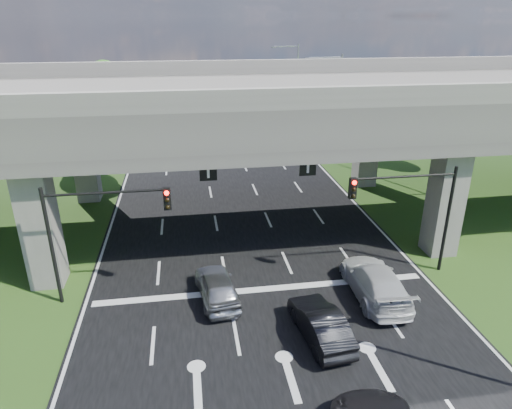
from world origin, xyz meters
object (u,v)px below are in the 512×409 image
object	(u,v)px
streetlight_far	(335,102)
car_silver	(217,286)
signal_left	(96,222)
streetlight_beyond	(294,79)
car_white	(375,281)
signal_right	(412,202)
car_dark	(320,323)

from	to	relation	value
streetlight_far	car_silver	world-z (taller)	streetlight_far
signal_left	streetlight_far	bearing A→B (deg)	48.22
streetlight_beyond	car_white	bearing A→B (deg)	-97.06
signal_right	car_white	bearing A→B (deg)	-142.69
signal_left	car_dark	xyz separation A→B (m)	(9.62, -4.55, -3.43)
streetlight_far	streetlight_beyond	size ratio (longest dim) A/B	1.00
signal_right	streetlight_beyond	bearing A→B (deg)	86.39
car_silver	car_white	world-z (taller)	car_white
car_dark	signal_left	bearing A→B (deg)	-31.92
signal_right	streetlight_far	xyz separation A→B (m)	(2.27, 20.06, 1.66)
streetlight_far	car_dark	size ratio (longest dim) A/B	2.27
streetlight_beyond	streetlight_far	bearing A→B (deg)	-90.00
car_silver	streetlight_beyond	bearing A→B (deg)	-115.60
signal_left	car_silver	world-z (taller)	signal_left
signal_left	streetlight_far	distance (m)	26.95
car_silver	streetlight_far	bearing A→B (deg)	-127.70
streetlight_beyond	car_dark	xyz separation A→B (m)	(-8.30, -40.61, -5.09)
signal_right	streetlight_far	world-z (taller)	streetlight_far
streetlight_far	streetlight_beyond	world-z (taller)	same
signal_right	signal_left	xyz separation A→B (m)	(-15.65, 0.00, 0.00)
car_silver	car_dark	bearing A→B (deg)	132.36
signal_right	signal_left	size ratio (longest dim) A/B	1.00
streetlight_far	car_silver	distance (m)	24.96
signal_right	car_white	size ratio (longest dim) A/B	1.07
signal_left	streetlight_far	xyz separation A→B (m)	(17.92, 20.06, 1.66)
signal_right	car_dark	xyz separation A→B (m)	(-6.02, -4.55, -3.43)
signal_left	streetlight_beyond	world-z (taller)	streetlight_beyond
signal_right	car_dark	bearing A→B (deg)	-142.91
signal_left	car_dark	world-z (taller)	signal_left
car_silver	car_dark	world-z (taller)	car_silver
signal_left	car_dark	distance (m)	11.19
signal_right	car_white	world-z (taller)	signal_right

